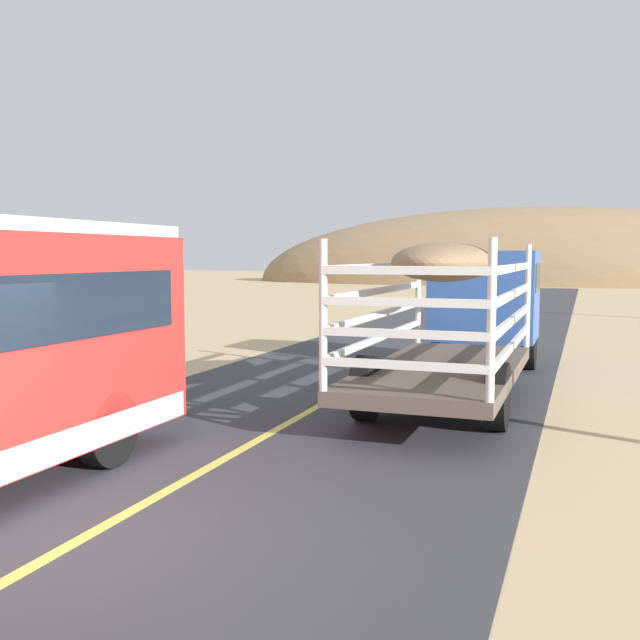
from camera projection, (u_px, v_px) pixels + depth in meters
name	position (u px, v px, depth m)	size (l,w,h in m)	color
ground_plane	(67.00, 549.00, 6.93)	(240.00, 240.00, 0.00)	tan
road_surface	(67.00, 548.00, 6.92)	(8.00, 120.00, 0.02)	#38383D
road_centre_line	(67.00, 547.00, 6.92)	(0.16, 117.60, 0.00)	#D8CC4C
livestock_truck	(472.00, 302.00, 16.00)	(2.53, 9.70, 3.02)	#3359A5
distant_hill	(525.00, 283.00, 73.59)	(58.35, 18.67, 15.50)	#957553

